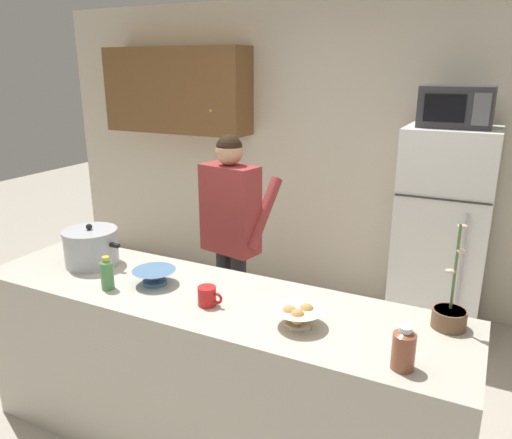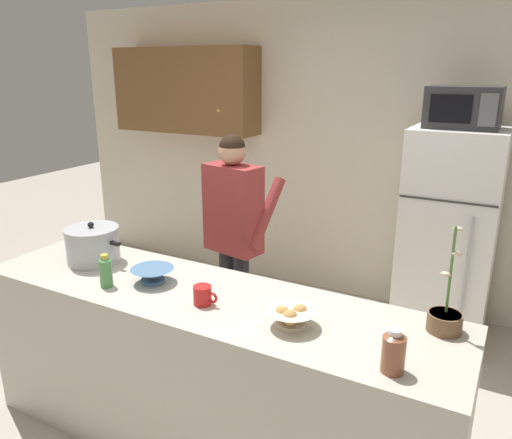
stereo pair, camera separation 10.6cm
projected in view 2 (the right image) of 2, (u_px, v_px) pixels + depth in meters
The scene contains 12 objects.
back_wall_unit at pixel (321, 142), 4.40m from camera, with size 6.00×0.48×2.60m.
kitchen_island at pixel (207, 372), 2.65m from camera, with size 2.59×0.68×0.92m, color #BCB7A8.
refrigerator at pixel (448, 238), 3.68m from camera, with size 0.64×0.68×1.62m.
microwave at pixel (464, 107), 3.38m from camera, with size 0.48×0.37×0.28m.
person_near_pot at pixel (234, 221), 3.46m from camera, with size 0.55×0.48×1.60m.
cooking_pot at pixel (93, 245), 2.91m from camera, with size 0.42×0.31×0.25m.
coffee_mug at pixel (203, 295), 2.40m from camera, with size 0.13×0.09×0.10m.
bread_bowl at pixel (291, 316), 2.19m from camera, with size 0.23×0.23×0.10m.
empty_bowl at pixel (153, 274), 2.64m from camera, with size 0.23×0.23×0.08m.
bottle_near_edge at pixel (394, 351), 1.85m from camera, with size 0.09×0.09×0.18m.
bottle_mid_counter at pixel (106, 271), 2.58m from camera, with size 0.07×0.07×0.18m.
potted_orchid at pixel (445, 318), 2.15m from camera, with size 0.15×0.15×0.49m.
Camera 2 is at (1.33, -1.88, 2.03)m, focal length 34.70 mm.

